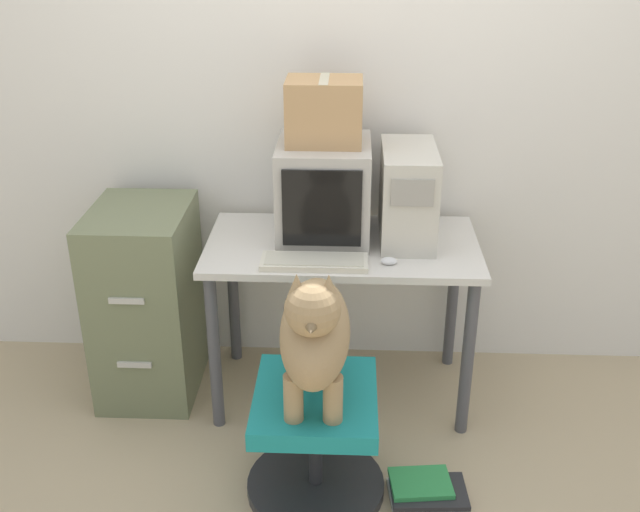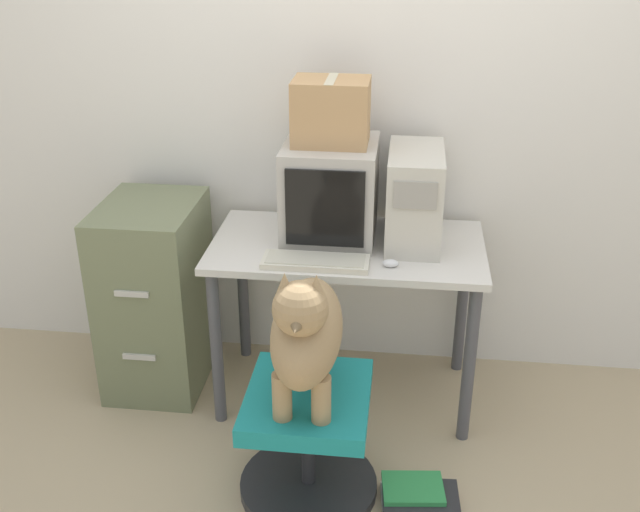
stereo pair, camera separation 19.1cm
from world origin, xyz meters
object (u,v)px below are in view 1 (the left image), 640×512
at_px(keyboard, 314,262).
at_px(cardboard_box, 324,112).
at_px(filing_cabinet, 147,302).
at_px(book_stack_floor, 426,492).
at_px(pc_tower, 408,194).
at_px(dog, 315,331).
at_px(office_chair, 316,438).
at_px(crt_monitor, 324,190).

distance_m(keyboard, cardboard_box, 0.59).
relative_size(filing_cabinet, book_stack_floor, 2.92).
height_order(cardboard_box, book_stack_floor, cardboard_box).
bearing_deg(filing_cabinet, pc_tower, 2.52).
relative_size(dog, filing_cabinet, 0.63).
distance_m(pc_tower, office_chair, 1.04).
bearing_deg(office_chair, keyboard, 93.30).
height_order(pc_tower, dog, pc_tower).
relative_size(pc_tower, cardboard_box, 1.44).
height_order(crt_monitor, cardboard_box, cardboard_box).
xyz_separation_m(office_chair, filing_cabinet, (-0.77, 0.65, 0.19)).
bearing_deg(filing_cabinet, keyboard, -17.30).
height_order(keyboard, dog, dog).
bearing_deg(crt_monitor, filing_cabinet, -175.41).
height_order(pc_tower, keyboard, pc_tower).
height_order(filing_cabinet, book_stack_floor, filing_cabinet).
height_order(keyboard, book_stack_floor, keyboard).
bearing_deg(cardboard_box, crt_monitor, -90.00).
distance_m(pc_tower, dog, 0.84).
xyz_separation_m(dog, filing_cabinet, (-0.77, 0.68, -0.28)).
distance_m(filing_cabinet, book_stack_floor, 1.42).
height_order(pc_tower, cardboard_box, cardboard_box).
bearing_deg(crt_monitor, book_stack_floor, -61.42).
height_order(pc_tower, office_chair, pc_tower).
height_order(keyboard, filing_cabinet, filing_cabinet).
relative_size(pc_tower, dog, 0.79).
height_order(filing_cabinet, cardboard_box, cardboard_box).
height_order(keyboard, office_chair, keyboard).
xyz_separation_m(keyboard, book_stack_floor, (0.43, -0.46, -0.71)).
distance_m(pc_tower, keyboard, 0.49).
distance_m(keyboard, filing_cabinet, 0.84).
relative_size(pc_tower, book_stack_floor, 1.46).
height_order(dog, filing_cabinet, dog).
bearing_deg(dog, office_chair, 90.00).
relative_size(keyboard, cardboard_box, 1.39).
xyz_separation_m(pc_tower, cardboard_box, (-0.34, 0.02, 0.33)).
distance_m(pc_tower, book_stack_floor, 1.16).
height_order(crt_monitor, book_stack_floor, crt_monitor).
bearing_deg(cardboard_box, dog, -90.08).
xyz_separation_m(keyboard, dog, (0.02, -0.45, -0.04)).
distance_m(crt_monitor, dog, 0.78).
bearing_deg(filing_cabinet, office_chair, -40.35).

